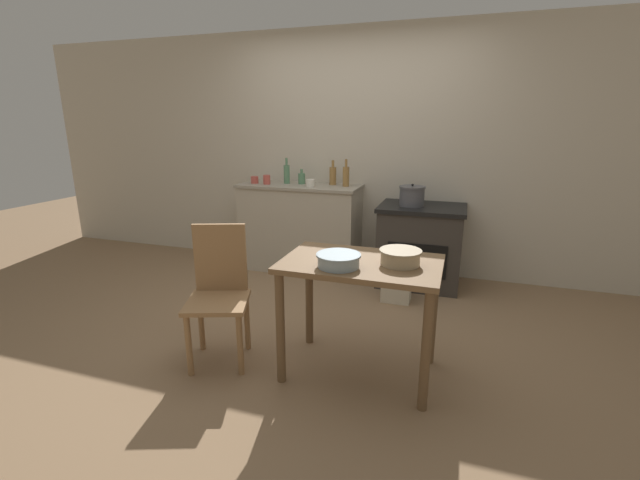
# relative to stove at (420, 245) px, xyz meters

# --- Properties ---
(ground_plane) EXTENTS (14.00, 14.00, 0.00)m
(ground_plane) POSITION_rel_stove_xyz_m (-0.78, -1.24, -0.41)
(ground_plane) COLOR #896B4C
(wall_back) EXTENTS (8.00, 0.07, 2.55)m
(wall_back) POSITION_rel_stove_xyz_m (-0.78, 0.34, 0.87)
(wall_back) COLOR beige
(wall_back) RESTS_ON ground_plane
(counter_cabinet) EXTENTS (1.31, 0.55, 0.95)m
(counter_cabinet) POSITION_rel_stove_xyz_m (-1.31, 0.05, 0.07)
(counter_cabinet) COLOR #B2A893
(counter_cabinet) RESTS_ON ground_plane
(stove) EXTENTS (0.83, 0.65, 0.81)m
(stove) POSITION_rel_stove_xyz_m (0.00, 0.00, 0.00)
(stove) COLOR #38332D
(stove) RESTS_ON ground_plane
(work_table) EXTENTS (0.98, 0.63, 0.77)m
(work_table) POSITION_rel_stove_xyz_m (-0.20, -1.77, 0.23)
(work_table) COLOR brown
(work_table) RESTS_ON ground_plane
(chair) EXTENTS (0.51, 0.51, 0.94)m
(chair) POSITION_rel_stove_xyz_m (-1.17, -1.88, 0.09)
(chair) COLOR #997047
(chair) RESTS_ON ground_plane
(flour_sack) EXTENTS (0.26, 0.18, 0.34)m
(flour_sack) POSITION_rel_stove_xyz_m (-0.15, -0.53, -0.24)
(flour_sack) COLOR beige
(flour_sack) RESTS_ON ground_plane
(stock_pot) EXTENTS (0.25, 0.25, 0.22)m
(stock_pot) POSITION_rel_stove_xyz_m (-0.11, -0.03, 0.50)
(stock_pot) COLOR #4C4C51
(stock_pot) RESTS_ON stove
(mixing_bowl_large) EXTENTS (0.27, 0.27, 0.08)m
(mixing_bowl_large) POSITION_rel_stove_xyz_m (-0.31, -1.92, 0.41)
(mixing_bowl_large) COLOR #93A8B2
(mixing_bowl_large) RESTS_ON work_table
(mixing_bowl_small) EXTENTS (0.25, 0.25, 0.09)m
(mixing_bowl_small) POSITION_rel_stove_xyz_m (0.03, -1.76, 0.42)
(mixing_bowl_small) COLOR tan
(mixing_bowl_small) RESTS_ON work_table
(bottle_far_left) EXTENTS (0.07, 0.07, 0.26)m
(bottle_far_left) POSITION_rel_stove_xyz_m (-0.97, 0.15, 0.64)
(bottle_far_left) COLOR olive
(bottle_far_left) RESTS_ON counter_cabinet
(bottle_left) EXTENTS (0.07, 0.07, 0.28)m
(bottle_left) POSITION_rel_stove_xyz_m (-0.81, 0.08, 0.65)
(bottle_left) COLOR olive
(bottle_left) RESTS_ON counter_cabinet
(bottle_mid_left) EXTENTS (0.07, 0.07, 0.28)m
(bottle_mid_left) POSITION_rel_stove_xyz_m (-1.47, 0.08, 0.65)
(bottle_mid_left) COLOR #517F5B
(bottle_mid_left) RESTS_ON counter_cabinet
(bottle_center_left) EXTENTS (0.08, 0.08, 0.16)m
(bottle_center_left) POSITION_rel_stove_xyz_m (-1.31, 0.10, 0.61)
(bottle_center_left) COLOR #517F5B
(bottle_center_left) RESTS_ON counter_cabinet
(cup_center) EXTENTS (0.08, 0.08, 0.08)m
(cup_center) POSITION_rel_stove_xyz_m (-1.82, -0.02, 0.58)
(cup_center) COLOR #B74C42
(cup_center) RESTS_ON counter_cabinet
(cup_center_right) EXTENTS (0.09, 0.09, 0.08)m
(cup_center_right) POSITION_rel_stove_xyz_m (-1.15, -0.06, 0.58)
(cup_center_right) COLOR silver
(cup_center_right) RESTS_ON counter_cabinet
(cup_mid_right) EXTENTS (0.08, 0.08, 0.10)m
(cup_mid_right) POSITION_rel_stove_xyz_m (-1.66, -0.04, 0.59)
(cup_mid_right) COLOR #B74C42
(cup_mid_right) RESTS_ON counter_cabinet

